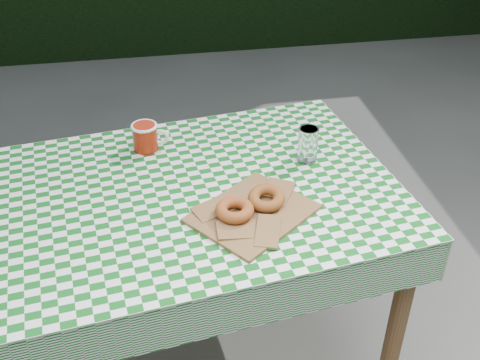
% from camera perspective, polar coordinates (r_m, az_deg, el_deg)
% --- Properties ---
extents(ground, '(60.00, 60.00, 0.00)m').
position_cam_1_polar(ground, '(2.37, -3.44, -15.02)').
color(ground, '#51514C').
rests_on(ground, ground).
extents(table, '(1.42, 1.05, 0.75)m').
position_cam_1_polar(table, '(2.05, -5.08, -9.89)').
color(table, '#56361D').
rests_on(table, ground).
extents(tablecloth, '(1.44, 1.07, 0.01)m').
position_cam_1_polar(tablecloth, '(1.80, -5.69, -1.29)').
color(tablecloth, '#0E5B19').
rests_on(tablecloth, table).
extents(paper_bag, '(0.42, 0.41, 0.02)m').
position_cam_1_polar(paper_bag, '(1.70, 1.27, -3.21)').
color(paper_bag, brown).
rests_on(paper_bag, tablecloth).
extents(bagel_front, '(0.16, 0.16, 0.04)m').
position_cam_1_polar(bagel_front, '(1.66, -0.54, -2.95)').
color(bagel_front, '#A05421').
rests_on(bagel_front, paper_bag).
extents(bagel_back, '(0.14, 0.14, 0.03)m').
position_cam_1_polar(bagel_back, '(1.71, 2.61, -1.78)').
color(bagel_back, brown).
rests_on(bagel_back, paper_bag).
extents(coffee_mug, '(0.19, 0.19, 0.09)m').
position_cam_1_polar(coffee_mug, '(2.00, -9.29, 4.18)').
color(coffee_mug, '#971D09').
rests_on(coffee_mug, tablecloth).
extents(drinking_glass, '(0.07, 0.07, 0.12)m').
position_cam_1_polar(drinking_glass, '(1.93, 6.67, 3.48)').
color(drinking_glass, white).
rests_on(drinking_glass, tablecloth).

